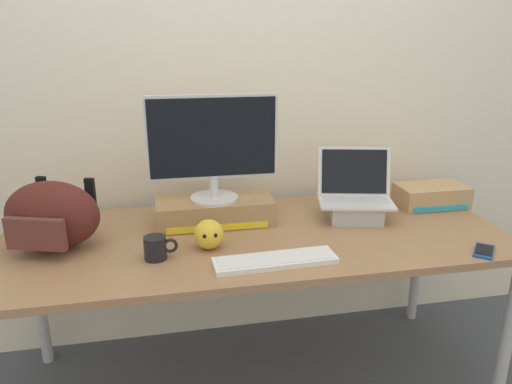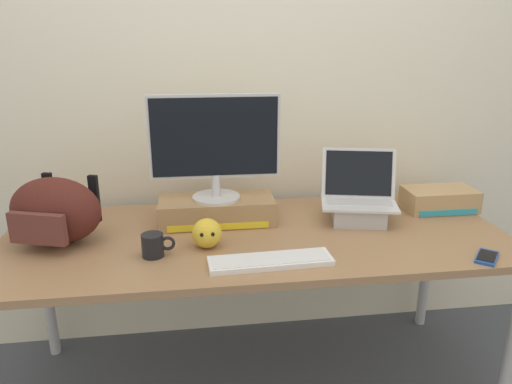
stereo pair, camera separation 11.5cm
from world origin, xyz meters
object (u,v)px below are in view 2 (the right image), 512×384
Objects in this scene: desktop_monitor at (215,145)px; messenger_backpack at (55,211)px; open_laptop at (358,206)px; external_keyboard at (271,261)px; toner_box_cyan at (439,199)px; plush_toy at (207,233)px; cell_phone at (487,257)px; coffee_mug at (154,245)px; toner_box_yellow at (217,210)px.

desktop_monitor is 0.68m from messenger_backpack.
open_laptop is 0.81× the size of external_keyboard.
toner_box_cyan is at bearing 1.71° from desktop_monitor.
toner_box_cyan is (0.42, 0.08, -0.02)m from open_laptop.
plush_toy is at bearing -150.81° from open_laptop.
cell_phone is 0.52m from toner_box_cyan.
messenger_backpack is at bearing -175.15° from toner_box_cyan.
messenger_backpack is 0.43m from coffee_mug.
toner_box_yellow is at bearing 78.44° from plush_toy.
messenger_backpack is 0.59m from plush_toy.
plush_toy reaches higher than coffee_mug.
coffee_mug is at bearing -128.77° from toner_box_yellow.
plush_toy is at bearing -153.55° from cell_phone.
messenger_backpack is at bearing -163.94° from open_laptop.
toner_box_yellow is 0.29m from desktop_monitor.
cell_phone is (1.20, -0.19, -0.04)m from coffee_mug.
toner_box_yellow is at bearing 29.52° from messenger_backpack.
coffee_mug is 0.38× the size of toner_box_cyan.
messenger_backpack is at bearing -167.58° from desktop_monitor.
toner_box_yellow is at bearing -173.01° from open_laptop.
toner_box_cyan is at bearing 121.48° from cell_phone.
open_laptop is 0.87× the size of messenger_backpack.
coffee_mug reaches higher than external_keyboard.
toner_box_yellow is 0.62m from open_laptop.
toner_box_yellow reaches higher than external_keyboard.
toner_box_cyan is (0.87, 0.44, 0.04)m from external_keyboard.
external_keyboard is at bearing -38.82° from plush_toy.
plush_toy is (-0.67, -0.19, -0.01)m from open_laptop.
coffee_mug is 0.86× the size of cell_phone.
open_laptop is 0.42m from toner_box_cyan.
toner_box_cyan is (1.66, 0.14, -0.08)m from messenger_backpack.
external_keyboard is 3.63× the size of coffee_mug.
external_keyboard is (0.16, -0.43, -0.04)m from toner_box_yellow.
messenger_backpack is at bearing 154.23° from coffee_mug.
toner_box_cyan is (1.28, 0.32, 0.01)m from coffee_mug.
cell_phone is (0.79, -0.07, -0.01)m from external_keyboard.
coffee_mug is at bearing -148.91° from cell_phone.
desktop_monitor is at bearing 29.42° from messenger_backpack.
open_laptop is at bearing 36.87° from external_keyboard.
external_keyboard is at bearing -127.58° from open_laptop.
toner_box_yellow is at bearing 89.64° from desktop_monitor.
coffee_mug is (-0.25, -0.31, -0.01)m from toner_box_yellow.
open_laptop is at bearing 15.83° from coffee_mug.
desktop_monitor reaches higher than cell_phone.
desktop_monitor is 0.68m from open_laptop.
toner_box_yellow is 1.55× the size of toner_box_cyan.
messenger_backpack is 1.67m from toner_box_cyan.
external_keyboard reaches higher than cell_phone.
desktop_monitor is (-0.00, -0.00, 0.29)m from toner_box_yellow.
toner_box_cyan is at bearing 22.82° from messenger_backpack.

